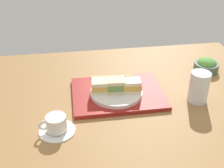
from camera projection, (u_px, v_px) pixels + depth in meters
ground_plane at (112, 104)px, 113.97cm from camera, size 140.00×100.00×3.00cm
serving_tray at (118, 94)px, 116.47cm from camera, size 36.49×27.72×1.74cm
sandwich_plate at (116, 93)px, 113.92cm from camera, size 20.61×20.61×1.56cm
sandwich_near at (132, 85)px, 112.46cm from camera, size 7.41×6.18×4.99cm
sandwich_middle at (116, 85)px, 112.15cm from camera, size 7.25×6.48×5.37cm
sandwich_far at (100, 86)px, 112.02cm from camera, size 7.26×6.36×5.00cm
salad_bowl at (206, 65)px, 133.79cm from camera, size 11.33×11.33×6.43cm
chopsticks_pair at (112, 76)px, 126.16cm from camera, size 18.86×2.60×0.70cm
coffee_cup at (56, 125)px, 96.35cm from camera, size 12.44×12.44×6.13cm
drinking_glass at (199, 87)px, 110.45cm from camera, size 7.65×7.65×12.52cm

